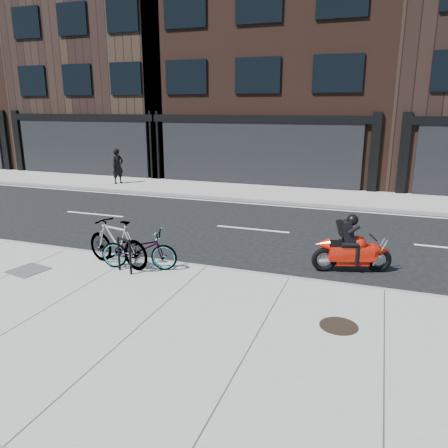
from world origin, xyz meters
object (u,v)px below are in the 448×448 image
at_px(bicycle_front, 139,249).
at_px(pedestrian, 118,166).
at_px(bike_rack, 124,252).
at_px(bicycle_rear, 117,243).
at_px(manhole_cover, 339,326).
at_px(utility_grate, 28,270).
at_px(motorcycle, 356,249).

distance_m(bicycle_front, pedestrian, 12.23).
bearing_deg(pedestrian, bike_rack, -125.85).
distance_m(bicycle_rear, pedestrian, 11.90).
xyz_separation_m(bicycle_rear, manhole_cover, (5.25, -1.30, -0.56)).
bearing_deg(utility_grate, bike_rack, 17.37).
relative_size(bicycle_rear, pedestrian, 1.11).
relative_size(manhole_cover, utility_grate, 0.88).
bearing_deg(bike_rack, pedestrian, 123.53).
height_order(bicycle_front, utility_grate, bicycle_front).
distance_m(bike_rack, pedestrian, 12.38).
bearing_deg(bicycle_rear, manhole_cover, 89.52).
bearing_deg(utility_grate, bicycle_rear, 29.07).
bearing_deg(motorcycle, bike_rack, -174.00).
height_order(bike_rack, manhole_cover, bike_rack).
relative_size(bicycle_front, motorcycle, 0.99).
bearing_deg(bike_rack, bicycle_rear, 140.35).
height_order(bike_rack, pedestrian, pedestrian).
xyz_separation_m(motorcycle, pedestrian, (-11.77, 8.15, 0.41)).
xyz_separation_m(bicycle_front, motorcycle, (4.73, 1.85, -0.03)).
height_order(motorcycle, pedestrian, pedestrian).
bearing_deg(utility_grate, pedestrian, 112.94).
bearing_deg(manhole_cover, bike_rack, 168.60).
bearing_deg(motorcycle, utility_grate, -175.89).
relative_size(bicycle_front, pedestrian, 1.06).
bearing_deg(bike_rack, manhole_cover, -11.40).
bearing_deg(bicycle_front, bike_rack, 136.46).
distance_m(motorcycle, manhole_cover, 3.18).
relative_size(bike_rack, utility_grate, 1.08).
xyz_separation_m(bike_rack, manhole_cover, (4.87, -0.98, -0.47)).
xyz_separation_m(bike_rack, bicycle_rear, (-0.38, 0.32, 0.10)).
xyz_separation_m(bike_rack, pedestrian, (-6.84, 10.32, 0.38)).
bearing_deg(bicycle_front, pedestrian, 23.20).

